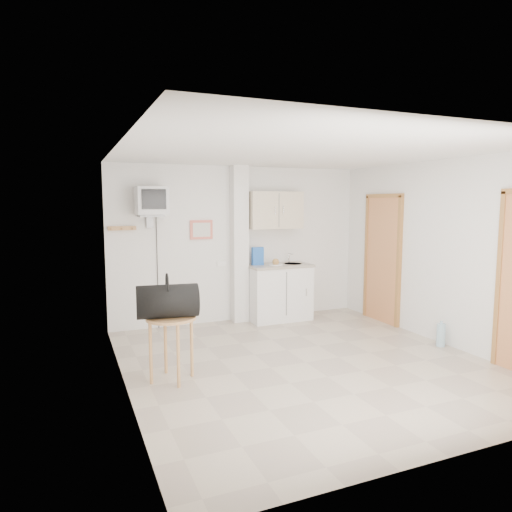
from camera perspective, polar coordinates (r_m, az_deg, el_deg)
name	(u,v)px	position (r m, az deg, el deg)	size (l,w,h in m)	color
ground	(306,362)	(5.69, 6.24, -13.08)	(4.50, 4.50, 0.00)	#B5A590
room_envelope	(321,235)	(5.57, 8.16, 2.67)	(4.24, 4.54, 2.55)	white
kitchenette	(278,271)	(7.49, 2.75, -1.91)	(1.03, 0.58, 2.10)	white
crt_television	(151,202)	(6.80, -12.95, 6.64)	(0.44, 0.45, 2.15)	slate
round_table	(171,327)	(5.04, -10.56, -8.73)	(0.54, 0.54, 0.71)	tan
duffel_bag	(167,301)	(4.94, -11.01, -5.53)	(0.68, 0.43, 0.48)	black
water_bottle	(441,335)	(6.69, 22.11, -9.12)	(0.12, 0.12, 0.35)	#93BACD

